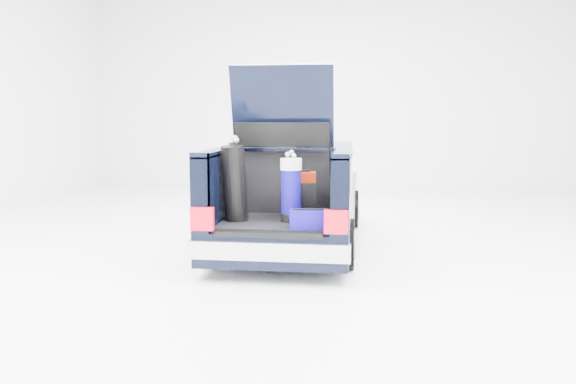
# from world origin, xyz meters

# --- Properties ---
(ground) EXTENTS (14.00, 14.00, 0.00)m
(ground) POSITION_xyz_m (0.00, 0.00, 0.00)
(ground) COLOR white
(ground) RESTS_ON ground
(car) EXTENTS (1.87, 4.65, 2.47)m
(car) POSITION_xyz_m (-0.00, 0.11, 0.67)
(car) COLOR black
(car) RESTS_ON ground
(red_suitcase) EXTENTS (0.38, 0.28, 0.59)m
(red_suitcase) POSITION_xyz_m (0.26, -1.22, 0.88)
(red_suitcase) COLOR maroon
(red_suitcase) RESTS_ON car
(black_golf_bag) EXTENTS (0.39, 0.44, 1.01)m
(black_golf_bag) POSITION_xyz_m (-0.50, -1.56, 1.06)
(black_golf_bag) COLOR black
(black_golf_bag) RESTS_ON car
(blue_golf_bag) EXTENTS (0.30, 0.30, 0.85)m
(blue_golf_bag) POSITION_xyz_m (0.17, -1.52, 0.99)
(blue_golf_bag) COLOR black
(blue_golf_bag) RESTS_ON car
(blue_duffel) EXTENTS (0.44, 0.31, 0.22)m
(blue_duffel) POSITION_xyz_m (0.42, -1.90, 0.70)
(blue_duffel) COLOR #0E0572
(blue_duffel) RESTS_ON car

